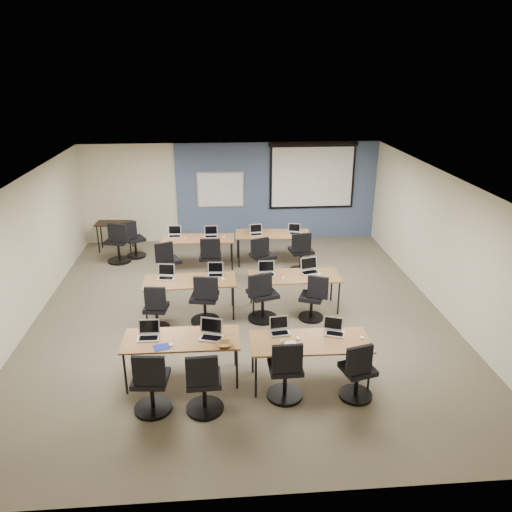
{
  "coord_description": "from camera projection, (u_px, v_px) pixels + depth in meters",
  "views": [
    {
      "loc": [
        -0.4,
        -8.84,
        4.67
      ],
      "look_at": [
        0.34,
        0.4,
        1.06
      ],
      "focal_mm": 35.0,
      "sensor_mm": 36.0,
      "label": 1
    }
  ],
  "objects": [
    {
      "name": "laptop_3",
      "position": [
        334.0,
        329.0,
        7.76
      ],
      "size": [
        0.3,
        0.26,
        0.23
      ],
      "rotation": [
        0.0,
        0.0,
        -0.35
      ],
      "color": "#B7B7BE",
      "rests_on": "training_table_front_right"
    },
    {
      "name": "projector_screen",
      "position": [
        312.0,
        172.0,
        13.51
      ],
      "size": [
        2.4,
        0.1,
        1.82
      ],
      "color": "black",
      "rests_on": "wall_back"
    },
    {
      "name": "mouse_9",
      "position": [
        224.0,
        237.0,
        12.02
      ],
      "size": [
        0.07,
        0.1,
        0.03
      ],
      "primitive_type": "ellipsoid",
      "rotation": [
        0.0,
        0.0,
        -0.04
      ],
      "color": "white",
      "rests_on": "training_table_back_left"
    },
    {
      "name": "laptop_8",
      "position": [
        175.0,
        234.0,
        12.1
      ],
      "size": [
        0.32,
        0.27,
        0.24
      ],
      "rotation": [
        0.0,
        0.0,
        -0.05
      ],
      "color": "#AEAEB8",
      "rests_on": "training_table_back_left"
    },
    {
      "name": "mouse_11",
      "position": [
        302.0,
        235.0,
        12.13
      ],
      "size": [
        0.09,
        0.12,
        0.04
      ],
      "primitive_type": "ellipsoid",
      "rotation": [
        0.0,
        0.0,
        -0.21
      ],
      "color": "white",
      "rests_on": "training_table_back_right"
    },
    {
      "name": "mouse_6",
      "position": [
        283.0,
        278.0,
        9.75
      ],
      "size": [
        0.06,
        0.1,
        0.03
      ],
      "primitive_type": "ellipsoid",
      "rotation": [
        0.0,
        0.0,
        0.07
      ],
      "color": "white",
      "rests_on": "training_table_mid_right"
    },
    {
      "name": "laptop_9",
      "position": [
        211.0,
        234.0,
        12.08
      ],
      "size": [
        0.32,
        0.27,
        0.25
      ],
      "rotation": [
        0.0,
        0.0,
        0.0
      ],
      "color": "#B2B2BC",
      "rests_on": "training_table_back_left"
    },
    {
      "name": "training_table_mid_right",
      "position": [
        294.0,
        278.0,
        9.89
      ],
      "size": [
        1.8,
        0.75,
        0.73
      ],
      "rotation": [
        0.0,
        0.0,
        0.01
      ],
      "color": "brown",
      "rests_on": "floor"
    },
    {
      "name": "task_chair_1",
      "position": [
        204.0,
        387.0,
        6.98
      ],
      "size": [
        0.54,
        0.54,
        1.02
      ],
      "rotation": [
        0.0,
        0.0,
        0.04
      ],
      "color": "black",
      "rests_on": "floor"
    },
    {
      "name": "task_chair_0",
      "position": [
        151.0,
        387.0,
        6.98
      ],
      "size": [
        0.55,
        0.55,
        1.02
      ],
      "rotation": [
        0.0,
        0.0,
        -0.1
      ],
      "color": "black",
      "rests_on": "floor"
    },
    {
      "name": "blue_mousepad",
      "position": [
        161.0,
        347.0,
        7.38
      ],
      "size": [
        0.28,
        0.25,
        0.01
      ],
      "primitive_type": "cube",
      "rotation": [
        0.0,
        0.0,
        0.31
      ],
      "color": "navy",
      "rests_on": "training_table_front_left"
    },
    {
      "name": "snack_bowl",
      "position": [
        224.0,
        344.0,
        7.4
      ],
      "size": [
        0.26,
        0.26,
        0.06
      ],
      "primitive_type": "imported",
      "rotation": [
        0.0,
        0.0,
        0.09
      ],
      "color": "#9A4C1F",
      "rests_on": "training_table_front_left"
    },
    {
      "name": "laptop_6",
      "position": [
        267.0,
        271.0,
        9.91
      ],
      "size": [
        0.33,
        0.28,
        0.25
      ],
      "rotation": [
        0.0,
        0.0,
        -0.02
      ],
      "color": "#B9B9B9",
      "rests_on": "training_table_mid_right"
    },
    {
      "name": "laptop_7",
      "position": [
        310.0,
        269.0,
        10.02
      ],
      "size": [
        0.36,
        0.31,
        0.27
      ],
      "rotation": [
        0.0,
        0.0,
        0.27
      ],
      "color": "silver",
      "rests_on": "training_table_mid_right"
    },
    {
      "name": "laptop_10",
      "position": [
        256.0,
        232.0,
        12.23
      ],
      "size": [
        0.31,
        0.26,
        0.23
      ],
      "rotation": [
        0.0,
        0.0,
        0.12
      ],
      "color": "#BBBBBB",
      "rests_on": "training_table_back_right"
    },
    {
      "name": "mouse_10",
      "position": [
        269.0,
        238.0,
        11.98
      ],
      "size": [
        0.09,
        0.11,
        0.03
      ],
      "primitive_type": "ellipsoid",
      "rotation": [
        0.0,
        0.0,
        0.28
      ],
      "color": "white",
      "rests_on": "training_table_back_right"
    },
    {
      "name": "training_table_front_left",
      "position": [
        182.0,
        341.0,
        7.64
      ],
      "size": [
        1.78,
        0.74,
        0.73
      ],
      "rotation": [
        0.0,
        0.0,
        -0.01
      ],
      "color": "brown",
      "rests_on": "floor"
    },
    {
      "name": "wall_left",
      "position": [
        22.0,
        256.0,
        9.15
      ],
      "size": [
        0.04,
        9.0,
        2.7
      ],
      "primitive_type": "cube",
      "color": "beige",
      "rests_on": "ground"
    },
    {
      "name": "training_table_front_right",
      "position": [
        310.0,
        343.0,
        7.57
      ],
      "size": [
        1.82,
        0.76,
        0.73
      ],
      "rotation": [
        0.0,
        0.0,
        -0.02
      ],
      "color": "brown",
      "rests_on": "floor"
    },
    {
      "name": "laptop_1",
      "position": [
        211.0,
        333.0,
        7.65
      ],
      "size": [
        0.35,
        0.3,
        0.27
      ],
      "rotation": [
        0.0,
        0.0,
        -0.3
      ],
      "color": "#AFAFAF",
      "rests_on": "training_table_front_left"
    },
    {
      "name": "snack_plate",
      "position": [
        291.0,
        344.0,
        7.46
      ],
      "size": [
        0.2,
        0.2,
        0.01
      ],
      "primitive_type": "cylinder",
      "rotation": [
        0.0,
        0.0,
        0.11
      ],
      "color": "white",
      "rests_on": "training_table_front_right"
    },
    {
      "name": "task_chair_9",
      "position": [
        211.0,
        261.0,
        11.39
      ],
      "size": [
        0.55,
        0.55,
        1.03
      ],
      "rotation": [
        0.0,
        0.0,
        -0.04
      ],
      "color": "black",
      "rests_on": "floor"
    },
    {
      "name": "wall_front",
      "position": [
        261.0,
        399.0,
        5.26
      ],
      "size": [
        8.0,
        0.04,
        2.7
      ],
      "primitive_type": "cube",
      "color": "beige",
      "rests_on": "ground"
    },
    {
      "name": "laptop_5",
      "position": [
        216.0,
        272.0,
        9.88
      ],
      "size": [
        0.31,
        0.26,
        0.24
      ],
      "rotation": [
        0.0,
        0.0,
        -0.06
      ],
      "color": "silver",
      "rests_on": "training_table_mid_left"
    },
    {
      "name": "task_chair_6",
      "position": [
        262.0,
        300.0,
        9.51
      ],
      "size": [
        0.59,
        0.57,
        1.04
      ],
      "rotation": [
        0.0,
        0.0,
        0.31
      ],
      "color": "black",
      "rests_on": "floor"
    },
    {
      "name": "blue_accent_panel",
      "position": [
        277.0,
        192.0,
        13.69
      ],
      "size": [
        5.5,
        0.04,
        2.7
      ],
      "primitive_type": "cube",
      "color": "#3D5977",
      "rests_on": "wall_back"
    },
    {
      "name": "task_chair_7",
      "position": [
        313.0,
        301.0,
        9.55
      ],
      "size": [
        0.51,
        0.48,
        0.96
      ],
      "rotation": [
        0.0,
        0.0,
        -0.39
      ],
      "color": "black",
      "rests_on": "floor"
    },
    {
      "name": "laptop_2",
      "position": [
        279.0,
        329.0,
        7.78
      ],
      "size": [
        0.3,
        0.26,
        0.23
      ],
      "rotation": [
        0.0,
        0.0,
        0.13
      ],
      "color": "silver",
      "rests_on": "training_table_front_right"
    },
    {
      "name": "task_chair_8",
      "position": [
        168.0,
        265.0,
        11.26
      ],
      "size": [
        0.53,
        0.5,
        0.98
      ],
      "rotation": [
        0.0,
        0.0,
        0.42
      ],
      "color": "black",
      "rests_on": "floor"
    },
    {
      "name": "mouse_4",
      "position": [
        173.0,
        279.0,
        9.69
      ],
      "size": [
        0.06,
        0.1,
        0.03
      ],
      "primitive_type": "ellipsoid",
      "rotation": [
        0.0,
        0.0,
        0.03
      ],
      "color": "white",
      "rests_on": "training_table_mid_left"
    },
    {
      "name": "task_chair_5",
      "position": [
        205.0,
        303.0,
        9.41
      ],
      "size": [
        0.56,
        0.56,
        1.03
      ],
      "rotation": [
        0.0,
        0.0,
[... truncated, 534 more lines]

